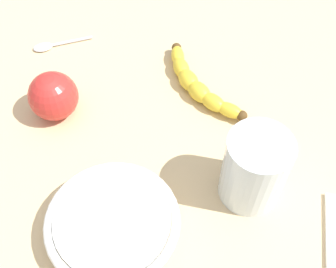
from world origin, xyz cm
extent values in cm
cube|color=#DCBC88|center=(0.00, 0.00, 1.50)|extent=(120.00, 120.00, 3.00)
ellipsoid|color=yellow|center=(13.77, -1.96, 4.53)|extent=(4.88, 2.56, 2.31)
ellipsoid|color=yellow|center=(10.60, -2.09, 4.53)|extent=(5.08, 3.31, 2.69)
ellipsoid|color=yellow|center=(7.52, -2.82, 4.53)|extent=(5.50, 4.44, 3.07)
ellipsoid|color=yellow|center=(4.64, -4.13, 4.53)|extent=(5.66, 5.03, 3.07)
ellipsoid|color=yellow|center=(2.05, -5.97, 4.53)|extent=(5.36, 5.15, 2.69)
ellipsoid|color=yellow|center=(-0.13, -8.26, 4.53)|extent=(4.75, 5.17, 2.31)
sphere|color=#513819|center=(15.91, -2.07, 4.53)|extent=(1.79, 1.79, 1.79)
sphere|color=#513819|center=(-1.45, -9.95, 4.53)|extent=(1.79, 1.79, 1.79)
cylinder|color=silver|center=(-13.88, -7.84, 8.78)|extent=(8.72, 8.72, 11.55)
cylinder|color=#ECBE79|center=(-13.88, -7.84, 8.25)|extent=(8.22, 8.22, 10.01)
cylinder|color=white|center=(-17.36, 11.74, 4.90)|extent=(15.33, 15.33, 3.80)
torus|color=white|center=(-17.36, 11.74, 6.20)|extent=(17.86, 17.86, 1.20)
sphere|color=red|center=(4.99, 19.52, 6.96)|extent=(7.92, 7.92, 7.92)
ellipsoid|color=silver|center=(21.00, 22.50, 3.40)|extent=(2.95, 3.94, 0.80)
cube|color=silver|center=(21.84, 17.42, 3.40)|extent=(1.87, 8.47, 0.25)
camera|label=1|loc=(-41.14, 7.89, 56.50)|focal=44.44mm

